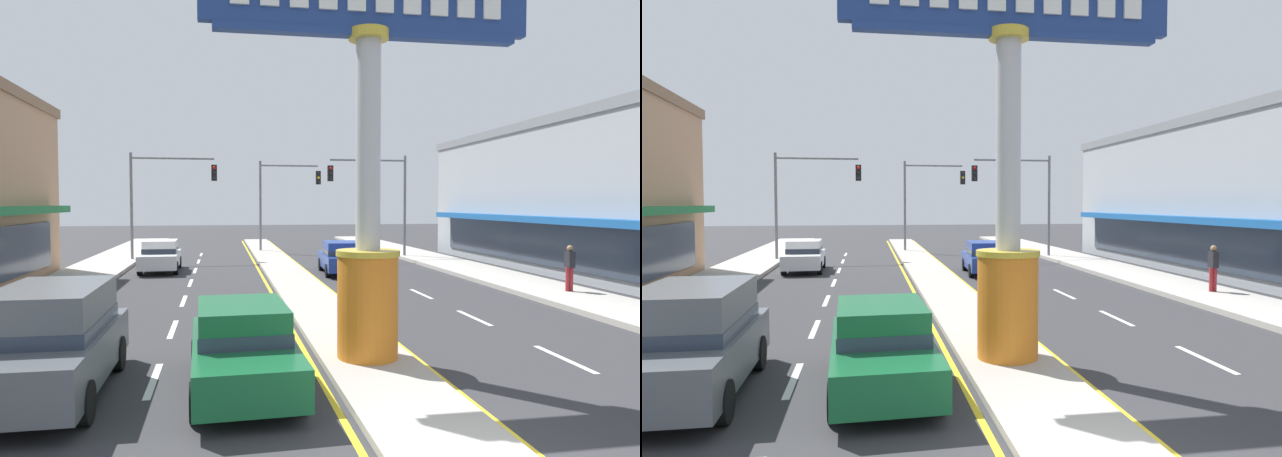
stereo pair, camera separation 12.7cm
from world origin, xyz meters
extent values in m
cube|color=#A39E93|center=(0.00, 18.00, 0.07)|extent=(1.94, 52.00, 0.14)
cube|color=#ADA89E|center=(-9.05, 16.00, 0.09)|extent=(2.96, 60.00, 0.18)
cube|color=#ADA89E|center=(9.05, 16.00, 0.09)|extent=(2.96, 60.00, 0.18)
cube|color=silver|center=(-4.27, 4.80, 0.00)|extent=(0.14, 2.20, 0.01)
cube|color=silver|center=(-4.27, 9.20, 0.00)|extent=(0.14, 2.20, 0.01)
cube|color=silver|center=(-4.27, 13.60, 0.00)|extent=(0.14, 2.20, 0.01)
cube|color=silver|center=(-4.27, 18.00, 0.00)|extent=(0.14, 2.20, 0.01)
cube|color=silver|center=(-4.27, 22.40, 0.00)|extent=(0.14, 2.20, 0.01)
cube|color=silver|center=(-4.27, 26.80, 0.00)|extent=(0.14, 2.20, 0.01)
cube|color=silver|center=(-4.27, 31.20, 0.00)|extent=(0.14, 2.20, 0.01)
cube|color=silver|center=(4.27, 4.80, 0.00)|extent=(0.14, 2.20, 0.01)
cube|color=silver|center=(4.27, 9.20, 0.00)|extent=(0.14, 2.20, 0.01)
cube|color=silver|center=(4.27, 13.60, 0.00)|extent=(0.14, 2.20, 0.01)
cube|color=silver|center=(4.27, 18.00, 0.00)|extent=(0.14, 2.20, 0.01)
cube|color=silver|center=(4.27, 22.40, 0.00)|extent=(0.14, 2.20, 0.01)
cube|color=silver|center=(4.27, 26.80, 0.00)|extent=(0.14, 2.20, 0.01)
cube|color=silver|center=(4.27, 31.20, 0.00)|extent=(0.14, 2.20, 0.01)
cube|color=yellow|center=(-1.15, 18.00, 0.00)|extent=(0.12, 52.00, 0.01)
cube|color=yellow|center=(1.15, 18.00, 0.00)|extent=(0.12, 52.00, 0.01)
cylinder|color=orange|center=(0.00, 5.17, 1.20)|extent=(1.27, 1.27, 2.12)
cylinder|color=gold|center=(0.00, 5.17, 2.32)|extent=(1.33, 1.33, 0.12)
cylinder|color=#B7B7BC|center=(0.00, 5.17, 4.57)|extent=(0.51, 0.51, 4.61)
cylinder|color=gold|center=(0.00, 5.17, 6.78)|extent=(0.82, 0.82, 0.20)
cube|color=navy|center=(0.00, 5.17, 6.80)|extent=(6.27, 0.29, 0.16)
cube|color=white|center=(2.61, 5.02, 7.57)|extent=(0.37, 0.06, 0.76)
cube|color=#999EA3|center=(15.42, 17.80, 3.46)|extent=(7.42, 25.64, 6.93)
cube|color=slate|center=(15.42, 17.80, 7.15)|extent=(7.57, 26.15, 0.45)
cube|color=#195193|center=(11.26, 17.80, 2.60)|extent=(0.90, 21.79, 0.30)
cube|color=#283342|center=(11.67, 17.80, 1.50)|extent=(0.08, 21.02, 2.00)
cylinder|color=slate|center=(-7.97, 27.15, 3.10)|extent=(0.16, 0.16, 6.20)
cylinder|color=slate|center=(-5.66, 27.15, 5.90)|extent=(4.62, 0.12, 0.12)
cube|color=black|center=(-3.35, 26.99, 5.09)|extent=(0.32, 0.24, 0.92)
sphere|color=red|center=(-3.35, 26.85, 5.39)|extent=(0.17, 0.17, 0.17)
sphere|color=black|center=(-3.35, 26.85, 5.09)|extent=(0.17, 0.17, 0.17)
sphere|color=black|center=(-3.35, 26.85, 4.79)|extent=(0.17, 0.17, 0.17)
cylinder|color=slate|center=(7.97, 26.59, 3.10)|extent=(0.16, 0.16, 6.20)
cylinder|color=slate|center=(5.66, 26.59, 5.90)|extent=(4.62, 0.12, 0.12)
cube|color=black|center=(3.35, 26.43, 5.09)|extent=(0.32, 0.24, 0.92)
sphere|color=red|center=(3.35, 26.29, 5.39)|extent=(0.17, 0.17, 0.17)
sphere|color=black|center=(3.35, 26.29, 5.09)|extent=(0.17, 0.17, 0.17)
sphere|color=black|center=(3.35, 26.29, 4.79)|extent=(0.17, 0.17, 0.17)
cylinder|color=slate|center=(-0.34, 32.31, 3.10)|extent=(0.16, 0.16, 6.20)
cylinder|color=slate|center=(1.64, 32.31, 5.90)|extent=(3.96, 0.12, 0.12)
cube|color=black|center=(3.62, 32.15, 5.09)|extent=(0.32, 0.24, 0.92)
sphere|color=black|center=(3.62, 32.01, 5.39)|extent=(0.17, 0.17, 0.17)
sphere|color=yellow|center=(3.62, 32.01, 5.09)|extent=(0.17, 0.17, 0.17)
sphere|color=black|center=(3.62, 32.01, 4.79)|extent=(0.17, 0.17, 0.17)
cube|color=white|center=(-5.92, 22.28, 0.60)|extent=(1.82, 4.33, 0.66)
cube|color=white|center=(-5.92, 22.45, 1.23)|extent=(1.58, 2.17, 0.60)
cube|color=#283342|center=(-5.92, 22.45, 1.05)|extent=(1.62, 2.19, 0.24)
cylinder|color=black|center=(-5.09, 20.96, 0.31)|extent=(0.23, 0.62, 0.62)
cylinder|color=black|center=(-6.71, 20.93, 0.31)|extent=(0.23, 0.62, 0.62)
cylinder|color=black|center=(-5.13, 23.62, 0.31)|extent=(0.23, 0.62, 0.62)
cylinder|color=black|center=(-6.75, 23.60, 0.31)|extent=(0.23, 0.62, 0.62)
cube|color=navy|center=(2.62, 19.98, 0.60)|extent=(2.01, 4.40, 0.66)
cube|color=navy|center=(2.61, 19.81, 1.23)|extent=(1.67, 2.24, 0.60)
cube|color=#283342|center=(2.61, 19.81, 1.05)|extent=(1.71, 2.26, 0.24)
cylinder|color=black|center=(1.89, 21.36, 0.31)|extent=(0.26, 0.63, 0.62)
cylinder|color=black|center=(3.51, 21.26, 0.31)|extent=(0.26, 0.63, 0.62)
cylinder|color=black|center=(1.74, 18.70, 0.31)|extent=(0.26, 0.63, 0.62)
cylinder|color=black|center=(3.35, 18.60, 0.31)|extent=(0.26, 0.63, 0.62)
cube|color=#14562D|center=(-2.62, 3.97, 0.60)|extent=(1.91, 4.36, 0.66)
cube|color=#14562D|center=(-2.63, 4.15, 1.23)|extent=(1.63, 2.20, 0.60)
cube|color=#283342|center=(-2.63, 4.15, 1.05)|extent=(1.66, 2.23, 0.24)
cylinder|color=black|center=(-1.76, 2.67, 0.31)|extent=(0.24, 0.63, 0.62)
cylinder|color=black|center=(-3.38, 2.61, 0.31)|extent=(0.24, 0.63, 0.62)
cylinder|color=black|center=(-1.86, 5.34, 0.31)|extent=(0.24, 0.63, 0.62)
cylinder|color=black|center=(-3.48, 5.28, 0.31)|extent=(0.24, 0.63, 0.62)
cube|color=#4C5156|center=(-5.92, 4.18, 0.70)|extent=(1.91, 4.60, 0.80)
cube|color=#4C5156|center=(-5.92, 4.37, 1.50)|extent=(1.68, 2.85, 0.80)
cube|color=#283342|center=(-5.92, 4.37, 1.22)|extent=(1.71, 2.88, 0.24)
cylinder|color=black|center=(-5.05, 2.76, 0.34)|extent=(0.22, 0.68, 0.68)
cylinder|color=black|center=(-5.05, 5.61, 0.34)|extent=(0.22, 0.68, 0.68)
cylinder|color=black|center=(-6.80, 5.61, 0.34)|extent=(0.22, 0.68, 0.68)
cube|color=#232328|center=(-8.37, 9.74, 0.62)|extent=(0.48, 1.60, 0.08)
cube|color=#232328|center=(-8.16, 9.74, 0.86)|extent=(0.06, 1.60, 0.40)
cube|color=black|center=(-8.37, 9.14, 0.36)|extent=(0.38, 0.08, 0.36)
cube|color=black|center=(-8.37, 10.34, 0.36)|extent=(0.38, 0.08, 0.36)
cylinder|color=maroon|center=(9.28, 12.20, 0.61)|extent=(0.14, 0.14, 0.87)
cylinder|color=maroon|center=(9.42, 12.20, 0.61)|extent=(0.14, 0.14, 0.87)
cube|color=black|center=(9.35, 12.20, 1.33)|extent=(0.26, 0.42, 0.58)
sphere|color=#8C6647|center=(9.35, 12.20, 1.73)|extent=(0.22, 0.22, 0.22)
camera|label=1|loc=(-2.99, -6.11, 3.36)|focal=31.68mm
camera|label=2|loc=(-2.87, -6.14, 3.36)|focal=31.68mm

